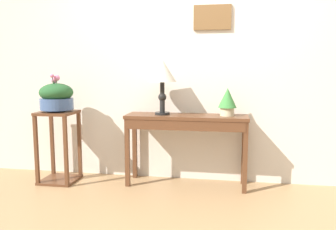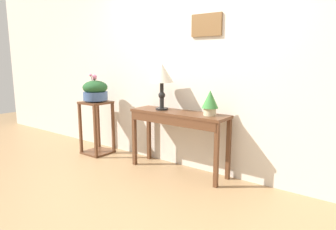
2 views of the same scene
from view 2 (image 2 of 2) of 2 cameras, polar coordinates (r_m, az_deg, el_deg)
The scene contains 7 objects.
ground_plane at distance 3.01m, azimuth -11.20°, elevation -17.07°, with size 12.00×12.00×0.01m, color #9E7A51.
back_wall_with_art at distance 3.78m, azimuth 4.80°, elevation 10.77°, with size 9.00×0.13×2.80m.
console_table at distance 3.63m, azimuth 1.79°, elevation -1.23°, with size 1.27×0.36×0.76m.
table_lamp at distance 3.73m, azimuth -1.20°, elevation 7.54°, with size 0.29×0.29×0.58m.
potted_plant_on_console at distance 3.40m, azimuth 7.98°, elevation 2.52°, with size 0.19×0.19×0.29m.
pedestal_stand_left at distance 4.55m, azimuth -13.34°, elevation -2.36°, with size 0.38×0.38×0.78m.
planter_bowl_wide at distance 4.47m, azimuth -13.63°, elevation 4.53°, with size 0.35×0.35×0.40m.
Camera 2 is at (2.02, -1.75, 1.38)m, focal length 32.13 mm.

